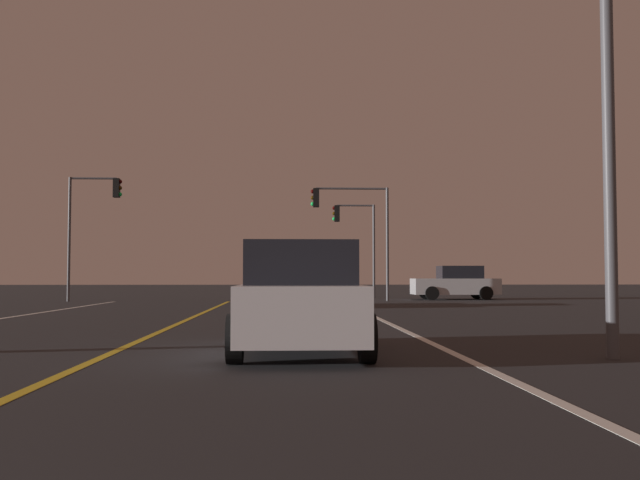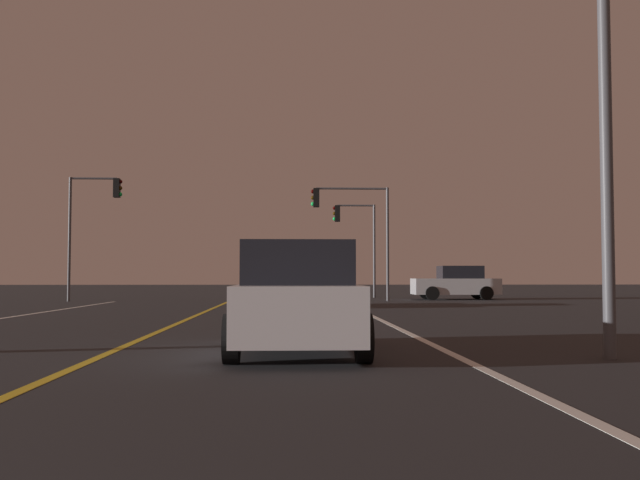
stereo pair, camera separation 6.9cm
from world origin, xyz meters
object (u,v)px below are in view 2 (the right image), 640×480
object	(u,v)px
car_crossing_side	(456,283)
street_lamp_right_near	(569,20)
car_lead_same_lane	(297,300)
traffic_light_far_right	(354,229)
car_ahead_far	(281,285)
traffic_light_near_left	(94,210)
traffic_light_near_right	(350,216)

from	to	relation	value
car_crossing_side	street_lamp_right_near	world-z (taller)	street_lamp_right_near
car_lead_same_lane	traffic_light_far_right	bearing A→B (deg)	-6.86
car_ahead_far	traffic_light_far_right	world-z (taller)	traffic_light_far_right
car_lead_same_lane	car_ahead_far	world-z (taller)	same
traffic_light_near_left	street_lamp_right_near	world-z (taller)	street_lamp_right_near
traffic_light_near_left	street_lamp_right_near	distance (m)	27.89
car_ahead_far	traffic_light_near_right	bearing A→B (deg)	-26.83
car_ahead_far	traffic_light_far_right	xyz separation A→B (m)	(3.93, 11.93, 2.97)
traffic_light_far_right	street_lamp_right_near	size ratio (longest dim) A/B	0.66
traffic_light_near_right	traffic_light_near_left	bearing A→B (deg)	0.00
car_lead_same_lane	car_crossing_side	xyz separation A→B (m)	(8.38, 25.68, 0.00)
traffic_light_near_right	traffic_light_far_right	bearing A→B (deg)	-97.06
car_lead_same_lane	car_crossing_side	size ratio (longest dim) A/B	1.00
car_crossing_side	traffic_light_near_left	bearing A→B (deg)	6.61
car_lead_same_lane	traffic_light_near_right	bearing A→B (deg)	-6.82
street_lamp_right_near	car_ahead_far	bearing A→B (deg)	-76.33
car_ahead_far	traffic_light_near_left	xyz separation A→B (m)	(-8.89, 6.43, 3.45)
car_crossing_side	traffic_light_near_right	world-z (taller)	traffic_light_near_right
traffic_light_near_right	traffic_light_far_right	world-z (taller)	traffic_light_near_right
car_crossing_side	traffic_light_near_right	size ratio (longest dim) A/B	0.79
traffic_light_far_right	car_ahead_far	bearing A→B (deg)	71.75
traffic_light_near_left	car_lead_same_lane	bearing A→B (deg)	-68.49
car_crossing_side	traffic_light_near_left	distance (m)	18.14
traffic_light_far_right	car_crossing_side	bearing A→B (deg)	144.69
traffic_light_far_right	traffic_light_near_right	bearing A→B (deg)	82.94
car_ahead_far	traffic_light_far_right	bearing A→B (deg)	-18.25
car_ahead_far	street_lamp_right_near	bearing A→B (deg)	-166.33
car_ahead_far	car_crossing_side	bearing A→B (deg)	-46.08
car_crossing_side	street_lamp_right_near	distance (m)	27.25
car_ahead_far	traffic_light_near_left	world-z (taller)	traffic_light_near_left
traffic_light_near_left	street_lamp_right_near	bearing A→B (deg)	-61.55
car_lead_same_lane	traffic_light_near_left	size ratio (longest dim) A/B	0.74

